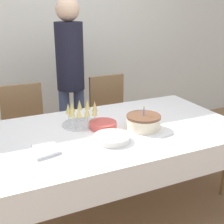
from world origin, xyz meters
TOP-DOWN VIEW (x-y plane):
  - ground_plane at (0.00, 0.00)m, footprint 12.00×12.00m
  - wall_back at (0.00, 1.78)m, footprint 8.00×0.05m
  - dining_table at (0.00, 0.00)m, footprint 2.08×1.13m
  - dining_chair_far_left at (-0.46, 0.88)m, footprint 0.43×0.43m
  - dining_chair_far_right at (0.46, 0.88)m, footprint 0.43×0.43m
  - birthday_cake at (0.28, -0.09)m, footprint 0.26×0.26m
  - champagne_tray at (-0.12, 0.19)m, footprint 0.31×0.31m
  - plate_stack_main at (-0.04, -0.19)m, footprint 0.26×0.26m
  - plate_stack_dessert at (-0.00, 0.06)m, footprint 0.21×0.21m
  - cake_knife at (0.28, -0.31)m, footprint 0.30×0.08m
  - fork_pile at (-0.50, -0.22)m, footprint 0.18×0.10m
  - napkin_pile at (-0.49, -0.10)m, footprint 0.15×0.15m
  - person_standing at (0.06, 1.01)m, footprint 0.28×0.28m

SIDE VIEW (x-z plane):
  - ground_plane at x=0.00m, z-range 0.00..0.00m
  - dining_chair_far_left at x=-0.46m, z-range 0.04..0.99m
  - dining_chair_far_right at x=0.46m, z-range 0.04..0.99m
  - dining_table at x=0.00m, z-range 0.29..1.06m
  - cake_knife at x=0.28m, z-range 0.77..0.78m
  - napkin_pile at x=-0.49m, z-range 0.77..0.79m
  - fork_pile at x=-0.50m, z-range 0.77..0.79m
  - plate_stack_main at x=-0.04m, z-range 0.77..0.82m
  - plate_stack_dessert at x=0.00m, z-range 0.77..0.82m
  - birthday_cake at x=0.28m, z-range 0.74..0.92m
  - champagne_tray at x=-0.12m, z-range 0.78..0.96m
  - person_standing at x=0.06m, z-range 0.19..1.93m
  - wall_back at x=0.00m, z-range 0.00..2.70m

